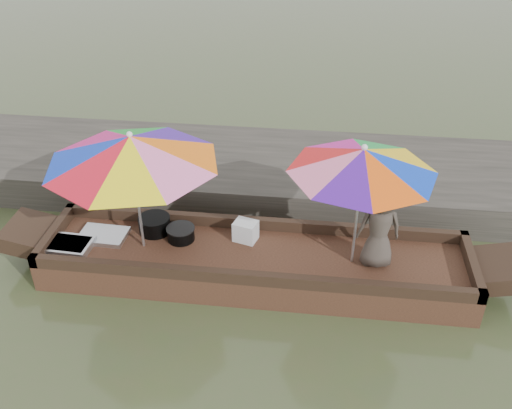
# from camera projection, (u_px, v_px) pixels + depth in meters

# --- Properties ---
(water) EXTENTS (80.00, 80.00, 0.00)m
(water) POSITION_uv_depth(u_px,v_px,m) (255.00, 276.00, 7.13)
(water) COLOR #3E4C29
(water) RESTS_ON ground
(dock) EXTENTS (22.00, 2.20, 0.50)m
(dock) POSITION_uv_depth(u_px,v_px,m) (273.00, 173.00, 8.84)
(dock) COLOR #2D2B26
(dock) RESTS_ON ground
(boat_hull) EXTENTS (5.21, 1.20, 0.35)m
(boat_hull) POSITION_uv_depth(u_px,v_px,m) (255.00, 265.00, 7.04)
(boat_hull) COLOR black
(boat_hull) RESTS_ON water
(cooking_pot) EXTENTS (0.40, 0.40, 0.21)m
(cooking_pot) POSITION_uv_depth(u_px,v_px,m) (155.00, 224.00, 7.29)
(cooking_pot) COLOR black
(cooking_pot) RESTS_ON boat_hull
(tray_crayfish) EXTENTS (0.61, 0.44, 0.09)m
(tray_crayfish) POSITION_uv_depth(u_px,v_px,m) (68.00, 245.00, 7.01)
(tray_crayfish) COLOR silver
(tray_crayfish) RESTS_ON boat_hull
(tray_scallop) EXTENTS (0.61, 0.44, 0.06)m
(tray_scallop) POSITION_uv_depth(u_px,v_px,m) (103.00, 235.00, 7.22)
(tray_scallop) COLOR silver
(tray_scallop) RESTS_ON boat_hull
(charcoal_grill) EXTENTS (0.34, 0.34, 0.16)m
(charcoal_grill) POSITION_uv_depth(u_px,v_px,m) (181.00, 234.00, 7.16)
(charcoal_grill) COLOR black
(charcoal_grill) RESTS_ON boat_hull
(supply_bag) EXTENTS (0.33, 0.29, 0.26)m
(supply_bag) POSITION_uv_depth(u_px,v_px,m) (246.00, 231.00, 7.13)
(supply_bag) COLOR silver
(supply_bag) RESTS_ON boat_hull
(vendor) EXTENTS (0.54, 0.38, 1.03)m
(vendor) POSITION_uv_depth(u_px,v_px,m) (379.00, 228.00, 6.52)
(vendor) COLOR #423A32
(vendor) RESTS_ON boat_hull
(umbrella_bow) EXTENTS (2.30, 2.30, 1.55)m
(umbrella_bow) POSITION_uv_depth(u_px,v_px,m) (137.00, 192.00, 6.67)
(umbrella_bow) COLOR orange
(umbrella_bow) RESTS_ON boat_hull
(umbrella_stern) EXTENTS (1.81, 1.81, 1.55)m
(umbrella_stern) POSITION_uv_depth(u_px,v_px,m) (358.00, 207.00, 6.41)
(umbrella_stern) COLOR yellow
(umbrella_stern) RESTS_ON boat_hull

